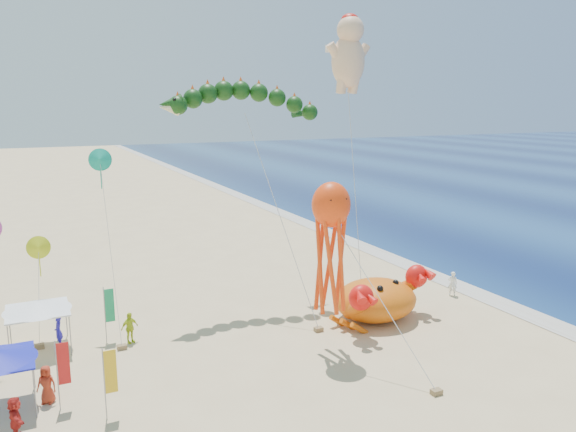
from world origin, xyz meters
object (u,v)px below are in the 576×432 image
(dragon_kite, at_px, (242,105))
(octopus_kite, at_px, (331,237))
(crab_inflatable, at_px, (377,298))
(cherub_kite, at_px, (349,52))
(canopy_white, at_px, (37,307))

(dragon_kite, distance_m, octopus_kite, 11.62)
(octopus_kite, bearing_deg, crab_inflatable, 27.44)
(octopus_kite, bearing_deg, dragon_kite, 97.53)
(dragon_kite, bearing_deg, crab_inflatable, -49.61)
(cherub_kite, height_order, canopy_white, cherub_kite)
(cherub_kite, bearing_deg, crab_inflatable, -107.70)
(cherub_kite, xyz_separation_m, canopy_white, (-21.40, -3.82, -14.23))
(cherub_kite, bearing_deg, canopy_white, -169.89)
(crab_inflatable, distance_m, dragon_kite, 14.76)
(octopus_kite, bearing_deg, cherub_kite, 55.31)
(crab_inflatable, xyz_separation_m, cherub_kite, (2.57, 8.04, 15.29))
(canopy_white, bearing_deg, cherub_kite, 10.11)
(crab_inflatable, distance_m, cherub_kite, 17.47)
(octopus_kite, bearing_deg, canopy_white, 154.79)
(crab_inflatable, xyz_separation_m, canopy_white, (-18.83, 4.23, 1.06))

